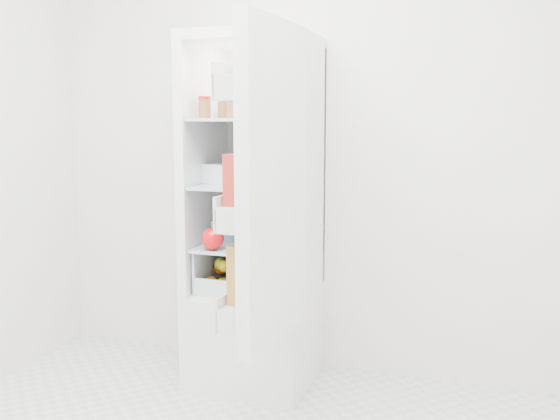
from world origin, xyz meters
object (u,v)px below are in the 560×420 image
(refrigerator, at_px, (258,256))
(red_cabbage, at_px, (254,227))
(fridge_door, at_px, (267,191))
(mushroom_bowl, at_px, (227,233))

(refrigerator, xyz_separation_m, red_cabbage, (0.01, -0.06, 0.17))
(refrigerator, height_order, fridge_door, refrigerator)
(refrigerator, bearing_deg, red_cabbage, -85.47)
(refrigerator, relative_size, red_cabbage, 10.33)
(red_cabbage, distance_m, fridge_door, 0.69)
(red_cabbage, height_order, mushroom_bowl, red_cabbage)
(mushroom_bowl, height_order, fridge_door, fridge_door)
(refrigerator, xyz_separation_m, mushroom_bowl, (-0.17, -0.02, 0.12))
(red_cabbage, xyz_separation_m, fridge_door, (0.28, -0.57, 0.26))
(mushroom_bowl, relative_size, fridge_door, 0.12)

